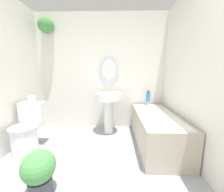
# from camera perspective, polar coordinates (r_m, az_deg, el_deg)

# --- Properties ---
(wall_back) EXTENTS (2.76, 0.30, 2.40)m
(wall_back) POSITION_cam_1_polar(r_m,az_deg,el_deg) (2.98, -5.63, 10.74)
(wall_back) COLOR silver
(wall_back) RESTS_ON ground_plane
(wall_right) EXTENTS (0.06, 2.62, 2.40)m
(wall_right) POSITION_cam_1_polar(r_m,az_deg,el_deg) (1.99, 33.88, 7.71)
(wall_right) COLOR silver
(wall_right) RESTS_ON ground_plane
(toilet) EXTENTS (0.39, 0.56, 0.73)m
(toilet) POSITION_cam_1_polar(r_m,az_deg,el_deg) (2.55, -31.72, -12.19)
(toilet) COLOR white
(toilet) RESTS_ON ground_plane
(pedestal_sink) EXTENTS (0.52, 0.52, 0.92)m
(pedestal_sink) POSITION_cam_1_polar(r_m,az_deg,el_deg) (2.71, -1.44, -3.20)
(pedestal_sink) COLOR white
(pedestal_sink) RESTS_ON ground_plane
(bathtub) EXTENTS (0.64, 1.42, 0.62)m
(bathtub) POSITION_cam_1_polar(r_m,az_deg,el_deg) (2.47, 17.96, -12.89)
(bathtub) COLOR #B2A893
(bathtub) RESTS_ON ground_plane
(shampoo_bottle) EXTENTS (0.08, 0.08, 0.22)m
(shampoo_bottle) POSITION_cam_1_polar(r_m,az_deg,el_deg) (2.92, 14.76, -0.23)
(shampoo_bottle) COLOR #2D84C6
(shampoo_bottle) RESTS_ON bathtub
(potted_plant) EXTENTS (0.32, 0.32, 0.47)m
(potted_plant) POSITION_cam_1_polar(r_m,az_deg,el_deg) (1.69, -28.08, -25.76)
(potted_plant) COLOR #47474C
(potted_plant) RESTS_ON ground_plane
(bath_mat) EXTENTS (0.65, 0.34, 0.02)m
(bath_mat) POSITION_cam_1_polar(r_m,az_deg,el_deg) (2.42, -2.05, -20.00)
(bath_mat) COLOR silver
(bath_mat) RESTS_ON ground_plane
(toilet_paper_roll) EXTENTS (0.11, 0.11, 0.10)m
(toilet_paper_roll) POSITION_cam_1_polar(r_m,az_deg,el_deg) (2.59, -30.39, -1.21)
(toilet_paper_roll) COLOR white
(toilet_paper_roll) RESTS_ON toilet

